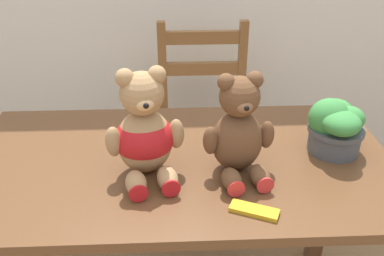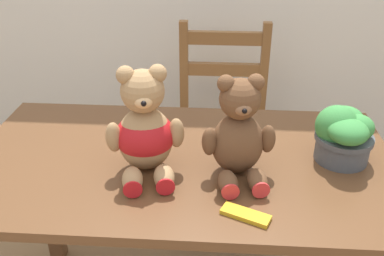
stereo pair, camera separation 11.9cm
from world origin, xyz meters
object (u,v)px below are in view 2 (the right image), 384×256
(teddy_bear_left, at_px, (145,131))
(chocolate_bar, at_px, (246,215))
(teddy_bear_right, at_px, (239,134))
(wooden_chair_behind, at_px, (222,130))
(potted_plant, at_px, (343,133))

(teddy_bear_left, relative_size, chocolate_bar, 2.56)
(teddy_bear_right, distance_m, chocolate_bar, 0.23)
(teddy_bear_left, bearing_deg, teddy_bear_right, 167.54)
(teddy_bear_left, xyz_separation_m, teddy_bear_right, (0.26, -0.00, 0.00))
(teddy_bear_left, height_order, teddy_bear_right, teddy_bear_left)
(teddy_bear_right, bearing_deg, teddy_bear_left, -9.69)
(chocolate_bar, bearing_deg, wooden_chair_behind, 93.28)
(potted_plant, bearing_deg, wooden_chair_behind, 116.76)
(teddy_bear_left, relative_size, potted_plant, 1.53)
(wooden_chair_behind, bearing_deg, teddy_bear_left, 74.03)
(teddy_bear_right, xyz_separation_m, chocolate_bar, (0.02, -0.19, -0.12))
(wooden_chair_behind, bearing_deg, teddy_bear_right, 92.78)
(teddy_bear_left, height_order, potted_plant, teddy_bear_left)
(wooden_chair_behind, relative_size, teddy_bear_left, 3.00)
(wooden_chair_behind, relative_size, chocolate_bar, 7.68)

